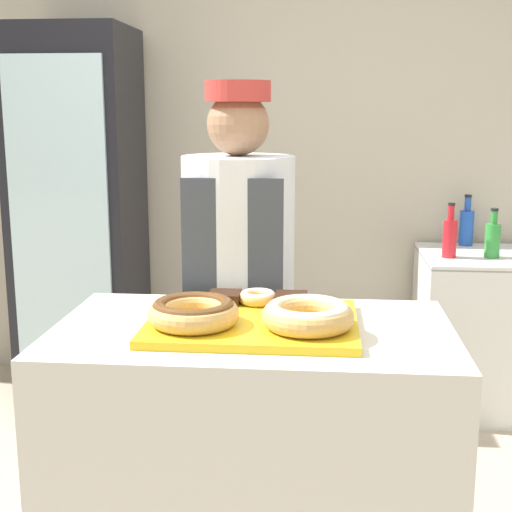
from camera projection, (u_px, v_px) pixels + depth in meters
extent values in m
cube|color=#BCB29E|center=(289.00, 144.00, 3.96)|extent=(8.00, 0.06, 2.70)
cube|color=beige|center=(253.00, 484.00, 2.06)|extent=(1.10, 0.64, 0.95)
cube|color=yellow|center=(253.00, 323.00, 1.96)|extent=(0.57, 0.45, 0.02)
torus|color=tan|center=(193.00, 313.00, 1.90)|extent=(0.25, 0.25, 0.06)
torus|color=brown|center=(193.00, 307.00, 1.90)|extent=(0.22, 0.22, 0.04)
torus|color=tan|center=(308.00, 316.00, 1.87)|extent=(0.25, 0.25, 0.06)
torus|color=beige|center=(308.00, 310.00, 1.87)|extent=(0.22, 0.22, 0.04)
torus|color=tan|center=(258.00, 298.00, 2.11)|extent=(0.12, 0.12, 0.03)
torus|color=white|center=(258.00, 295.00, 2.11)|extent=(0.10, 0.10, 0.02)
cube|color=black|center=(225.00, 297.00, 2.12)|extent=(0.09, 0.09, 0.03)
cube|color=black|center=(291.00, 299.00, 2.10)|extent=(0.09, 0.09, 0.03)
cylinder|color=#4C4C51|center=(240.00, 423.00, 2.65)|extent=(0.28, 0.28, 0.79)
cylinder|color=silver|center=(239.00, 241.00, 2.51)|extent=(0.39, 0.39, 0.59)
cube|color=#383D47|center=(233.00, 362.00, 2.41)|extent=(0.33, 0.02, 1.24)
sphere|color=#936B4C|center=(238.00, 124.00, 2.42)|extent=(0.21, 0.21, 0.21)
cylinder|color=#B2332D|center=(238.00, 91.00, 2.40)|extent=(0.22, 0.22, 0.07)
cube|color=black|center=(80.00, 218.00, 3.77)|extent=(0.60, 0.57, 1.95)
cube|color=silver|center=(59.00, 219.00, 3.48)|extent=(0.49, 0.02, 1.56)
cube|color=white|center=(502.00, 332.00, 3.69)|extent=(0.85, 0.62, 0.82)
cube|color=gray|center=(508.00, 259.00, 3.61)|extent=(0.85, 0.62, 0.01)
cylinder|color=red|center=(450.00, 239.00, 3.53)|extent=(0.07, 0.07, 0.19)
cylinder|color=red|center=(451.00, 213.00, 3.50)|extent=(0.03, 0.03, 0.07)
cylinder|color=black|center=(452.00, 204.00, 3.49)|extent=(0.04, 0.04, 0.01)
cylinder|color=#2D8C38|center=(492.00, 241.00, 3.53)|extent=(0.08, 0.08, 0.17)
cylinder|color=#2D8C38|center=(494.00, 218.00, 3.50)|extent=(0.03, 0.03, 0.07)
cylinder|color=black|center=(495.00, 210.00, 3.49)|extent=(0.04, 0.04, 0.01)
cylinder|color=#1E4CB2|center=(466.00, 228.00, 3.84)|extent=(0.08, 0.08, 0.19)
cylinder|color=#1E4CB2|center=(468.00, 204.00, 3.82)|extent=(0.03, 0.03, 0.07)
cylinder|color=black|center=(468.00, 196.00, 3.81)|extent=(0.04, 0.04, 0.01)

